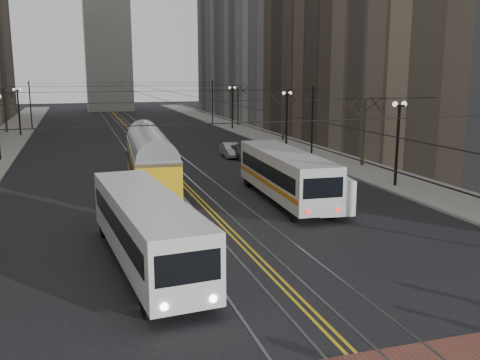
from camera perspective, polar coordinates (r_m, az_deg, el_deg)
ground at (r=16.87m, az=10.13°, el=-16.22°), size 260.00×260.00×0.00m
sidewalk_right at (r=62.72m, az=3.66°, el=4.34°), size 5.00×140.00×0.15m
streetcar_rails at (r=59.15m, az=-10.10°, el=3.69°), size 4.80×130.00×0.02m
centre_lines at (r=59.15m, az=-10.10°, el=3.69°), size 0.42×130.00×0.01m
building_right_far at (r=105.13m, az=1.15°, el=18.09°), size 16.00×20.00×40.00m
lamp_posts at (r=42.84m, az=-7.52°, el=4.65°), size 27.60×57.20×5.60m
street_trees at (r=49.23m, az=-8.79°, el=5.48°), size 31.68×53.28×5.60m
trolley_wires at (r=48.73m, az=-8.76°, el=6.57°), size 25.96×120.00×6.60m
transit_bus at (r=22.02m, az=-9.97°, el=-5.41°), size 3.51×11.91×2.93m
streetcar at (r=35.92m, az=-9.55°, el=1.39°), size 3.39×13.87×3.24m
rear_bus at (r=32.77m, az=4.82°, el=0.37°), size 3.06×11.77×3.04m
cargo_van at (r=30.46m, az=8.74°, el=-1.33°), size 2.51×5.27×2.25m
sedan_grey at (r=48.87m, az=0.03°, el=3.05°), size 2.13×4.09×1.33m
sedan_silver at (r=50.02m, az=-1.02°, el=3.24°), size 1.60×4.07×1.32m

